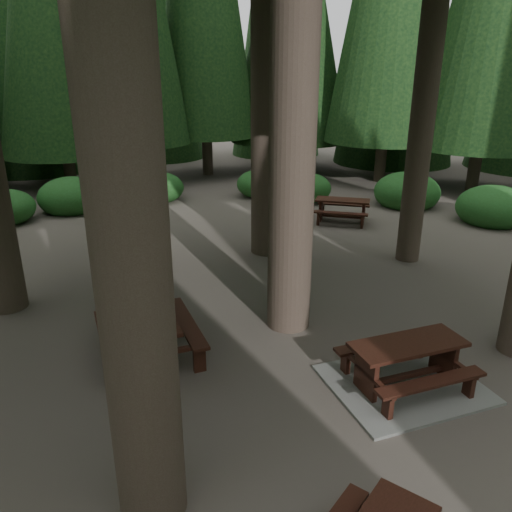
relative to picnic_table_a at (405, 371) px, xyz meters
name	(u,v)px	position (x,y,z in m)	size (l,w,h in m)	color
ground	(257,337)	(-1.43, 2.45, -0.27)	(80.00, 80.00, 0.00)	#4E453F
picnic_table_a	(405,371)	(0.00, 0.00, 0.00)	(2.51, 2.15, 0.79)	gray
picnic_table_b	(148,326)	(-3.41, 2.70, 0.32)	(1.79, 2.16, 0.88)	black
picnic_table_d	(342,207)	(4.56, 8.16, 0.24)	(2.26, 2.22, 0.76)	black
shrub_ring	(271,296)	(-0.72, 3.20, 0.13)	(23.86, 24.64, 1.49)	#23571E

